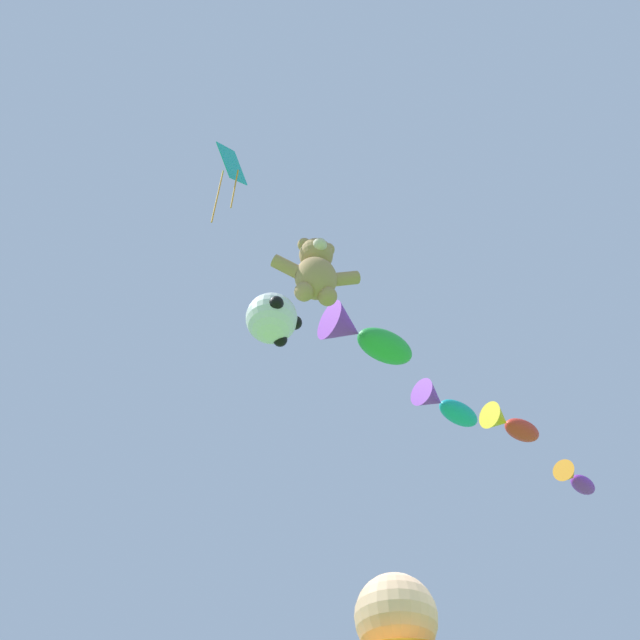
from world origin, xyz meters
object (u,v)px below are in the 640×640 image
(fish_kite_emerald, at_px, (365,337))
(fish_kite_teal, at_px, (445,406))
(fish_kite_violet, at_px, (576,479))
(teddy_bear_kite, at_px, (316,270))
(diamond_kite, at_px, (231,168))
(fish_kite_crimson, at_px, (510,425))
(soccer_ball_kite, at_px, (272,318))

(fish_kite_emerald, height_order, fish_kite_teal, fish_kite_emerald)
(fish_kite_emerald, xyz_separation_m, fish_kite_violet, (7.50, 4.32, 0.60))
(teddy_bear_kite, xyz_separation_m, diamond_kite, (-1.92, 0.20, 3.33))
(fish_kite_emerald, xyz_separation_m, fish_kite_crimson, (4.87, 2.87, 0.89))
(fish_kite_crimson, relative_size, fish_kite_violet, 1.15)
(fish_kite_crimson, bearing_deg, teddy_bear_kite, -145.75)
(diamond_kite, bearing_deg, fish_kite_crimson, 26.39)
(fish_kite_crimson, height_order, diamond_kite, diamond_kite)
(teddy_bear_kite, height_order, fish_kite_emerald, teddy_bear_kite)
(teddy_bear_kite, xyz_separation_m, fish_kite_teal, (3.83, 3.05, 0.01))
(fish_kite_emerald, xyz_separation_m, fish_kite_teal, (2.45, 1.66, 0.04))
(soccer_ball_kite, bearing_deg, fish_kite_emerald, 35.23)
(teddy_bear_kite, xyz_separation_m, soccer_ball_kite, (-0.76, -0.13, -1.68))
(diamond_kite, bearing_deg, teddy_bear_kite, -6.04)
(teddy_bear_kite, distance_m, fish_kite_crimson, 7.62)
(soccer_ball_kite, relative_size, fish_kite_violet, 0.59)
(soccer_ball_kite, height_order, fish_kite_emerald, fish_kite_emerald)
(fish_kite_violet, bearing_deg, fish_kite_teal, -152.26)
(soccer_ball_kite, height_order, fish_kite_violet, fish_kite_violet)
(teddy_bear_kite, bearing_deg, soccer_ball_kite, -170.45)
(fish_kite_violet, bearing_deg, fish_kite_crimson, -151.14)
(teddy_bear_kite, relative_size, soccer_ball_kite, 1.86)
(soccer_ball_kite, xyz_separation_m, fish_kite_teal, (4.59, 3.18, 1.69))
(fish_kite_teal, distance_m, diamond_kite, 7.22)
(soccer_ball_kite, height_order, fish_kite_teal, fish_kite_teal)
(fish_kite_emerald, relative_size, fish_kite_teal, 1.16)
(fish_kite_crimson, height_order, fish_kite_violet, fish_kite_crimson)
(fish_kite_crimson, xyz_separation_m, diamond_kite, (-8.18, -4.06, 2.47))
(soccer_ball_kite, distance_m, fish_kite_emerald, 3.10)
(fish_kite_violet, distance_m, diamond_kite, 12.44)
(diamond_kite, bearing_deg, fish_kite_teal, 26.34)
(fish_kite_teal, relative_size, fish_kite_crimson, 1.03)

